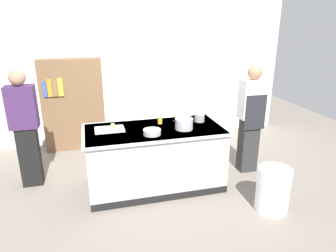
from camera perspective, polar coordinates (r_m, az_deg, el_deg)
ground_plane at (r=4.62m, az=-2.40°, el=-11.08°), size 10.00×10.00×0.00m
back_wall at (r=6.11m, az=-7.00°, el=11.29°), size 6.40×0.12×3.00m
counter_island at (r=4.40m, az=-2.49°, el=-5.85°), size 1.98×0.98×0.90m
cutting_board at (r=4.25m, az=-10.98°, el=-0.65°), size 0.40×0.28×0.02m
onion at (r=4.26m, az=-10.38°, el=0.08°), size 0.07×0.07×0.07m
stock_pot at (r=4.20m, az=3.04°, el=0.44°), size 0.32×0.25×0.16m
sauce_pan at (r=4.55m, az=5.94°, el=1.58°), size 0.22×0.16×0.12m
mixing_bowl at (r=4.01m, az=-3.02°, el=-1.14°), size 0.23×0.23×0.07m
juice_cup at (r=4.43m, az=-1.53°, el=1.07°), size 0.07×0.07×0.10m
trash_bin at (r=4.16m, az=19.22°, el=-11.27°), size 0.42×0.42×0.59m
person_chef at (r=4.88m, az=15.37°, el=1.65°), size 0.38×0.25×1.72m
person_guest at (r=4.73m, az=-25.39°, el=-0.13°), size 0.38×0.24×1.72m
bookshelf at (r=5.89m, az=-17.44°, el=3.82°), size 1.10×0.31×1.70m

